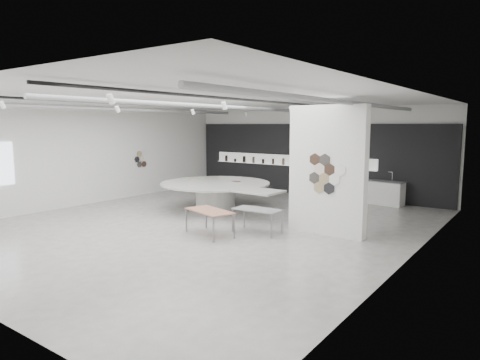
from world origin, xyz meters
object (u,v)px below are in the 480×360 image
Objects in this scene: sample_table_stone at (257,211)px; kitchen_counter at (382,193)px; partition_column at (327,171)px; display_island at (217,192)px; sample_table_wood at (210,212)px.

kitchen_counter reaches higher than sample_table_stone.
kitchen_counter is (-0.17, 5.53, -1.34)m from partition_column.
partition_column reaches higher than sample_table_stone.
display_island is at bearing 147.56° from sample_table_stone.
sample_table_wood is at bearing -133.76° from sample_table_stone.
sample_table_stone is at bearing 46.24° from sample_table_wood.
partition_column is 3.46m from sample_table_wood.
sample_table_wood is at bearing -102.10° from kitchen_counter.
sample_table_wood is 0.99× the size of kitchen_counter.
sample_table_stone is at bearing -97.02° from kitchen_counter.
display_island is at bearing 125.74° from sample_table_wood.
sample_table_wood is at bearing -142.63° from partition_column.
partition_column reaches higher than kitchen_counter.
sample_table_wood is 1.36m from sample_table_stone.
partition_column is at bearing -8.39° from display_island.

